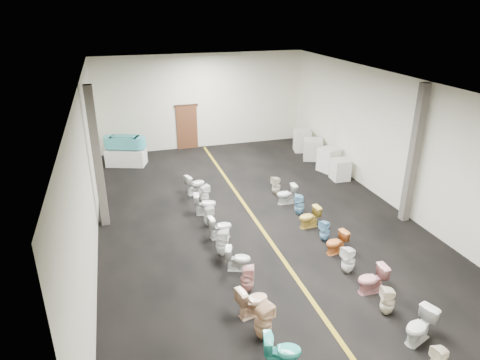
% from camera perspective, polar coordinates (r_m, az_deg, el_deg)
% --- Properties ---
extents(floor, '(16.00, 16.00, 0.00)m').
position_cam_1_polar(floor, '(14.37, 1.85, -5.05)').
color(floor, black).
rests_on(floor, ground).
extents(ceiling, '(16.00, 16.00, 0.00)m').
position_cam_1_polar(ceiling, '(12.91, 2.11, 12.92)').
color(ceiling, black).
rests_on(ceiling, ground).
extents(wall_back, '(10.00, 0.00, 10.00)m').
position_cam_1_polar(wall_back, '(20.94, -5.08, 10.37)').
color(wall_back, beige).
rests_on(wall_back, ground).
extents(wall_front, '(10.00, 0.00, 10.00)m').
position_cam_1_polar(wall_front, '(7.26, 23.34, -17.22)').
color(wall_front, beige).
rests_on(wall_front, ground).
extents(wall_left, '(0.00, 16.00, 16.00)m').
position_cam_1_polar(wall_left, '(12.88, -19.65, 1.15)').
color(wall_left, beige).
rests_on(wall_left, ground).
extents(wall_right, '(0.00, 16.00, 16.00)m').
position_cam_1_polar(wall_right, '(15.72, 19.60, 4.97)').
color(wall_right, beige).
rests_on(wall_right, ground).
extents(aisle_stripe, '(0.12, 15.60, 0.01)m').
position_cam_1_polar(aisle_stripe, '(14.37, 1.85, -5.04)').
color(aisle_stripe, olive).
rests_on(aisle_stripe, floor).
extents(back_door, '(1.00, 0.10, 2.10)m').
position_cam_1_polar(back_door, '(21.03, -7.08, 6.97)').
color(back_door, '#562D19').
rests_on(back_door, floor).
extents(door_frame, '(1.15, 0.08, 0.10)m').
position_cam_1_polar(door_frame, '(20.77, -7.23, 9.82)').
color(door_frame, '#331C11').
rests_on(door_frame, back_door).
extents(column_left, '(0.25, 0.25, 4.50)m').
position_cam_1_polar(column_left, '(13.80, -18.50, 2.73)').
color(column_left, '#59544C').
rests_on(column_left, floor).
extents(column_right, '(0.25, 0.25, 4.50)m').
position_cam_1_polar(column_right, '(14.45, 22.16, 3.09)').
color(column_right, '#59544C').
rests_on(column_right, floor).
extents(display_table, '(1.84, 1.32, 0.74)m').
position_cam_1_polar(display_table, '(19.50, -14.92, 3.00)').
color(display_table, white).
rests_on(display_table, floor).
extents(bathtub, '(1.77, 1.11, 0.55)m').
position_cam_1_polar(bathtub, '(19.28, -15.13, 4.96)').
color(bathtub, '#40AEB9').
rests_on(bathtub, display_table).
extents(appliance_crate_a, '(0.68, 0.68, 0.84)m').
position_cam_1_polar(appliance_crate_a, '(17.72, 13.22, 1.36)').
color(appliance_crate_a, silver).
rests_on(appliance_crate_a, floor).
extents(appliance_crate_b, '(0.94, 0.94, 1.00)m').
position_cam_1_polar(appliance_crate_b, '(18.52, 11.74, 2.69)').
color(appliance_crate_b, silver).
rests_on(appliance_crate_b, floor).
extents(appliance_crate_c, '(1.09, 1.09, 0.93)m').
position_cam_1_polar(appliance_crate_c, '(19.81, 9.70, 4.06)').
color(appliance_crate_c, silver).
rests_on(appliance_crate_c, floor).
extents(appliance_crate_d, '(0.88, 0.88, 1.04)m').
position_cam_1_polar(appliance_crate_d, '(20.82, 8.27, 5.23)').
color(appliance_crate_d, silver).
rests_on(appliance_crate_d, floor).
extents(toilet_left_0, '(0.84, 0.61, 0.77)m').
position_cam_1_polar(toilet_left_0, '(9.03, 5.66, -21.76)').
color(toilet_left_0, '#2FB0A2').
rests_on(toilet_left_0, floor).
extents(toilet_left_1, '(0.51, 0.50, 0.85)m').
position_cam_1_polar(toilet_left_1, '(9.54, 3.11, -18.37)').
color(toilet_left_1, tan).
rests_on(toilet_left_1, floor).
extents(toilet_left_2, '(0.82, 0.57, 0.77)m').
position_cam_1_polar(toilet_left_2, '(10.13, 1.67, -15.81)').
color(toilet_left_2, '#D4AA86').
rests_on(toilet_left_2, floor).
extents(toilet_left_3, '(0.42, 0.41, 0.73)m').
position_cam_1_polar(toilet_left_3, '(10.84, 0.97, -13.01)').
color(toilet_left_3, '#DE9D99').
rests_on(toilet_left_3, floor).
extents(toilet_left_4, '(0.76, 0.59, 0.69)m').
position_cam_1_polar(toilet_left_4, '(11.61, -0.25, -10.44)').
color(toilet_left_4, silver).
rests_on(toilet_left_4, floor).
extents(toilet_left_5, '(0.48, 0.48, 0.81)m').
position_cam_1_polar(toilet_left_5, '(12.20, -2.39, -8.33)').
color(toilet_left_5, white).
rests_on(toilet_left_5, floor).
extents(toilet_left_6, '(0.74, 0.46, 0.73)m').
position_cam_1_polar(toilet_left_6, '(13.07, -2.67, -6.26)').
color(toilet_left_6, silver).
rests_on(toilet_left_6, floor).
extents(toilet_left_7, '(0.36, 0.35, 0.68)m').
position_cam_1_polar(toilet_left_7, '(13.76, -4.24, -4.84)').
color(toilet_left_7, silver).
rests_on(toilet_left_7, floor).
extents(toilet_left_8, '(0.80, 0.53, 0.76)m').
position_cam_1_polar(toilet_left_8, '(14.49, -4.70, -3.21)').
color(toilet_left_8, silver).
rests_on(toilet_left_8, floor).
extents(toilet_left_9, '(0.41, 0.41, 0.71)m').
position_cam_1_polar(toilet_left_9, '(15.25, -4.77, -1.93)').
color(toilet_left_9, white).
rests_on(toilet_left_9, floor).
extents(toilet_left_10, '(0.84, 0.64, 0.76)m').
position_cam_1_polar(toilet_left_10, '(16.07, -6.00, -0.55)').
color(toilet_left_10, white).
rests_on(toilet_left_10, floor).
extents(toilet_right_1, '(0.85, 0.66, 0.76)m').
position_cam_1_polar(toilet_right_1, '(10.22, 22.86, -17.56)').
color(toilet_right_1, silver).
rests_on(toilet_right_1, floor).
extents(toilet_right_2, '(0.39, 0.39, 0.72)m').
position_cam_1_polar(toilet_right_2, '(10.71, 19.10, -14.99)').
color(toilet_right_2, beige).
rests_on(toilet_right_2, floor).
extents(toilet_right_3, '(0.73, 0.43, 0.74)m').
position_cam_1_polar(toilet_right_3, '(11.27, 17.16, -12.56)').
color(toilet_right_3, '#D28B8B').
rests_on(toilet_right_3, floor).
extents(toilet_right_4, '(0.44, 0.43, 0.78)m').
position_cam_1_polar(toilet_right_4, '(11.82, 14.25, -10.30)').
color(toilet_right_4, white).
rests_on(toilet_right_4, floor).
extents(toilet_right_5, '(0.71, 0.48, 0.67)m').
position_cam_1_polar(toilet_right_5, '(12.62, 12.72, -8.16)').
color(toilet_right_5, orange).
rests_on(toilet_right_5, floor).
extents(toilet_right_6, '(0.41, 0.41, 0.68)m').
position_cam_1_polar(toilet_right_6, '(13.15, 11.23, -6.64)').
color(toilet_right_6, '#71ABD1').
rests_on(toilet_right_6, floor).
extents(toilet_right_7, '(0.72, 0.45, 0.70)m').
position_cam_1_polar(toilet_right_7, '(13.83, 9.22, -4.92)').
color(toilet_right_7, gold).
rests_on(toilet_right_7, floor).
extents(toilet_right_8, '(0.44, 0.43, 0.74)m').
position_cam_1_polar(toilet_right_8, '(14.56, 7.93, -3.26)').
color(toilet_right_8, '#72AED1').
rests_on(toilet_right_8, floor).
extents(toilet_right_9, '(0.71, 0.41, 0.72)m').
position_cam_1_polar(toilet_right_9, '(15.29, 6.21, -1.90)').
color(toilet_right_9, silver).
rests_on(toilet_right_9, floor).
extents(toilet_right_10, '(0.40, 0.40, 0.71)m').
position_cam_1_polar(toilet_right_10, '(15.97, 4.85, -0.75)').
color(toilet_right_10, beige).
rests_on(toilet_right_10, floor).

